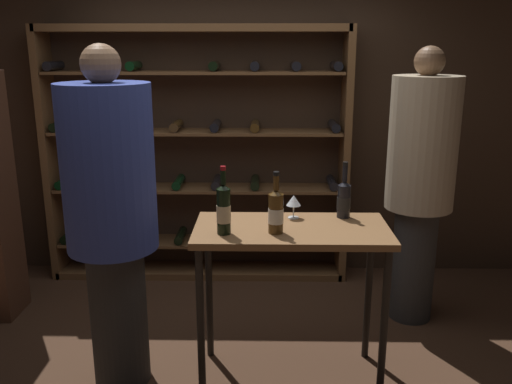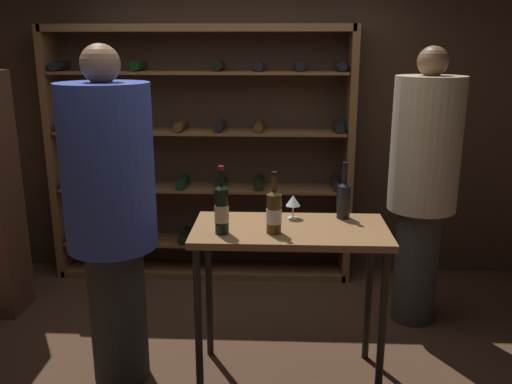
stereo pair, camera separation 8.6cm
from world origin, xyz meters
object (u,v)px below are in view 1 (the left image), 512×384
(wine_bottle_black_capsule, at_px, (344,199))
(person_bystander_dark_jacket, at_px, (420,175))
(wine_glass_stemmed_right, at_px, (294,201))
(person_guest_plum_blouse, at_px, (111,208))
(wine_bottle_green_slim, at_px, (276,211))
(tasting_table, at_px, (291,248))
(wine_bottle_red_label, at_px, (224,209))
(wine_rack, at_px, (196,157))

(wine_bottle_black_capsule, bearing_deg, person_bystander_dark_jacket, 44.01)
(wine_glass_stemmed_right, bearing_deg, person_guest_plum_blouse, -168.86)
(person_guest_plum_blouse, bearing_deg, wine_bottle_green_slim, 111.33)
(person_bystander_dark_jacket, xyz_separation_m, person_guest_plum_blouse, (-1.99, -0.84, 0.00))
(tasting_table, bearing_deg, wine_bottle_red_label, -162.72)
(person_bystander_dark_jacket, distance_m, wine_bottle_green_slim, 1.39)
(wine_rack, distance_m, wine_glass_stemmed_right, 1.60)
(tasting_table, relative_size, wine_bottle_green_slim, 3.21)
(person_bystander_dark_jacket, bearing_deg, person_guest_plum_blouse, -8.17)
(tasting_table, xyz_separation_m, person_guest_plum_blouse, (-1.04, -0.04, 0.25))
(person_guest_plum_blouse, xyz_separation_m, wine_bottle_green_slim, (0.94, -0.06, 0.00))
(wine_bottle_red_label, bearing_deg, person_guest_plum_blouse, 172.73)
(tasting_table, distance_m, wine_glass_stemmed_right, 0.29)
(tasting_table, bearing_deg, wine_bottle_black_capsule, 30.71)
(person_bystander_dark_jacket, xyz_separation_m, wine_glass_stemmed_right, (-0.94, -0.63, -0.01))
(wine_bottle_green_slim, bearing_deg, wine_rack, 111.58)
(wine_bottle_green_slim, bearing_deg, wine_glass_stemmed_right, 67.39)
(person_guest_plum_blouse, bearing_deg, person_bystander_dark_jacket, 138.07)
(person_guest_plum_blouse, bearing_deg, wine_bottle_red_label, 107.95)
(person_guest_plum_blouse, bearing_deg, wine_bottle_black_capsule, 124.80)
(wine_rack, relative_size, person_guest_plum_blouse, 1.28)
(wine_rack, relative_size, wine_glass_stemmed_right, 17.93)
(wine_bottle_red_label, relative_size, wine_glass_stemmed_right, 2.68)
(wine_rack, xyz_separation_m, person_bystander_dark_jacket, (1.71, -0.76, 0.02))
(wine_bottle_black_capsule, bearing_deg, wine_bottle_green_slim, -145.03)
(wine_bottle_green_slim, relative_size, wine_glass_stemmed_right, 2.44)
(person_bystander_dark_jacket, height_order, wine_bottle_green_slim, person_bystander_dark_jacket)
(person_guest_plum_blouse, distance_m, wine_bottle_black_capsule, 1.38)
(wine_bottle_red_label, distance_m, wine_glass_stemmed_right, 0.50)
(wine_bottle_green_slim, relative_size, wine_bottle_red_label, 0.91)
(tasting_table, height_order, person_bystander_dark_jacket, person_bystander_dark_jacket)
(tasting_table, relative_size, wine_bottle_black_capsule, 3.27)
(wine_glass_stemmed_right, bearing_deg, wine_bottle_black_capsule, 4.15)
(wine_bottle_green_slim, bearing_deg, wine_bottle_black_capsule, 34.97)
(wine_rack, bearing_deg, wine_bottle_black_capsule, -51.84)
(wine_rack, xyz_separation_m, wine_bottle_black_capsule, (1.08, -1.37, 0.02))
(person_bystander_dark_jacket, height_order, wine_bottle_black_capsule, person_bystander_dark_jacket)
(person_guest_plum_blouse, distance_m, wine_glass_stemmed_right, 1.08)
(wine_bottle_red_label, height_order, wine_glass_stemmed_right, wine_bottle_red_label)
(wine_bottle_black_capsule, xyz_separation_m, wine_glass_stemmed_right, (-0.31, -0.02, -0.01))
(tasting_table, xyz_separation_m, person_bystander_dark_jacket, (0.96, 0.80, 0.25))
(person_guest_plum_blouse, relative_size, wine_glass_stemmed_right, 13.99)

